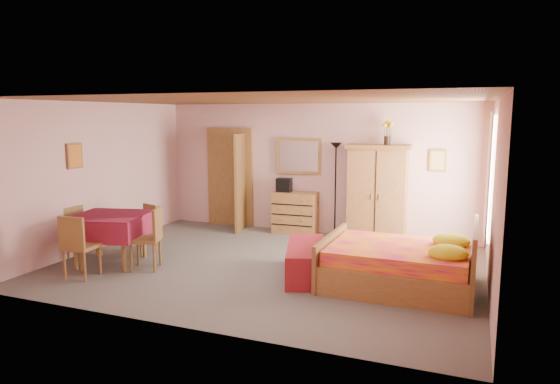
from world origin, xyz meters
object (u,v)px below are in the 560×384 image
at_px(chair_north, 143,229).
at_px(sunflower_vase, 388,133).
at_px(floor_lamp, 335,190).
at_px(bench, 306,261).
at_px(wall_mirror, 299,156).
at_px(chair_west, 82,233).
at_px(bed, 399,253).
at_px(stereo, 284,185).
at_px(chair_east, 145,239).
at_px(dining_table, 111,239).
at_px(chest_of_drawers, 295,213).
at_px(wardrobe, 377,193).
at_px(chair_south, 81,246).

bearing_deg(chair_north, sunflower_vase, -130.42).
xyz_separation_m(floor_lamp, bench, (0.24, -2.54, -0.69)).
distance_m(wall_mirror, chair_north, 3.40).
height_order(floor_lamp, sunflower_vase, sunflower_vase).
bearing_deg(chair_west, bed, 102.24).
xyz_separation_m(chair_north, chair_west, (-0.73, -0.68, 0.02)).
xyz_separation_m(floor_lamp, chair_north, (-2.83, -2.31, -0.51)).
height_order(stereo, floor_lamp, floor_lamp).
height_order(bed, chair_east, chair_east).
relative_size(bed, dining_table, 1.88).
xyz_separation_m(chest_of_drawers, bench, (1.07, -2.53, -0.18)).
bearing_deg(chair_north, bed, -163.96).
distance_m(chest_of_drawers, chair_west, 4.03).
distance_m(chair_north, chair_west, 0.99).
height_order(chest_of_drawers, chair_west, chair_west).
distance_m(sunflower_vase, bed, 3.00).
xyz_separation_m(sunflower_vase, chair_east, (-3.16, -3.10, -1.57)).
bearing_deg(floor_lamp, chair_east, -125.19).
distance_m(wall_mirror, floor_lamp, 1.06).
bearing_deg(bench, sunflower_vase, 73.97).
distance_m(chest_of_drawers, chair_north, 3.05).
xyz_separation_m(chest_of_drawers, chair_north, (-2.00, -2.30, -0.01)).
bearing_deg(bed, chest_of_drawers, 134.80).
relative_size(wall_mirror, floor_lamp, 0.50).
relative_size(bench, dining_table, 1.31).
bearing_deg(sunflower_vase, chair_north, -148.74).
bearing_deg(chest_of_drawers, chair_east, -116.04).
bearing_deg(floor_lamp, wardrobe, -3.47).
height_order(wall_mirror, wardrobe, wall_mirror).
distance_m(chest_of_drawers, wall_mirror, 1.15).
xyz_separation_m(stereo, chair_east, (-1.11, -3.10, -0.49)).
xyz_separation_m(chest_of_drawers, stereo, (-0.25, 0.01, 0.55)).
bearing_deg(chest_of_drawers, wall_mirror, 87.69).
height_order(chest_of_drawers, wardrobe, wardrobe).
bearing_deg(bench, chair_north, 175.73).
bearing_deg(bed, chair_east, -170.21).
bearing_deg(wardrobe, bench, -105.49).
bearing_deg(dining_table, bench, 9.54).
bearing_deg(dining_table, chair_south, -84.70).
xyz_separation_m(wardrobe, bench, (-0.58, -2.48, -0.68)).
height_order(wardrobe, chair_south, wardrobe).
distance_m(bed, chair_south, 4.59).
distance_m(bench, chair_north, 3.08).
relative_size(chest_of_drawers, stereo, 3.00).
bearing_deg(chair_east, stereo, -40.47).
xyz_separation_m(chest_of_drawers, sunflower_vase, (1.80, 0.01, 1.63)).
relative_size(sunflower_vase, chair_west, 0.52).
relative_size(chest_of_drawers, sunflower_vase, 2.00).
bearing_deg(dining_table, floor_lamp, 46.72).
bearing_deg(chest_of_drawers, chair_west, -134.82).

